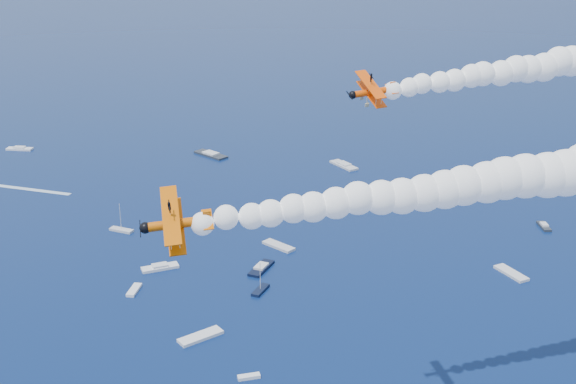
{
  "coord_description": "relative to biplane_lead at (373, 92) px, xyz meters",
  "views": [
    {
      "loc": [
        -16.98,
        -83.01,
        87.78
      ],
      "look_at": [
        -7.9,
        12.7,
        51.44
      ],
      "focal_mm": 47.95,
      "sensor_mm": 36.0,
      "label": 1
    }
  ],
  "objects": [
    {
      "name": "biplane_trail",
      "position": [
        -28.04,
        -28.61,
        -7.98
      ],
      "size": [
        9.33,
        11.34,
        9.43
      ],
      "primitive_type": null,
      "rotation": [
        -0.41,
        0.07,
        3.21
      ],
      "color": "#E26004"
    },
    {
      "name": "boat_wakes",
      "position": [
        -29.23,
        79.38,
        -61.4
      ],
      "size": [
        210.76,
        118.24,
        0.04
      ],
      "color": "white",
      "rests_on": "ground"
    },
    {
      "name": "spectator_boats",
      "position": [
        -23.18,
        82.09,
        -61.08
      ],
      "size": [
        220.84,
        177.57,
        0.7
      ],
      "color": "white",
      "rests_on": "ground"
    },
    {
      "name": "smoke_trail_lead",
      "position": [
        29.65,
        6.23,
        2.31
      ],
      "size": [
        62.33,
        29.7,
        11.14
      ],
      "primitive_type": null,
      "rotation": [
        0.0,
        0.0,
        3.35
      ],
      "color": "white"
    },
    {
      "name": "smoke_trail_trail",
      "position": [
        2.2,
        -26.58,
        -5.67
      ],
      "size": [
        61.55,
        14.26,
        11.14
      ],
      "primitive_type": null,
      "rotation": [
        0.0,
        0.0,
        3.21
      ],
      "color": "white"
    },
    {
      "name": "biplane_lead",
      "position": [
        0.0,
        0.0,
        0.0
      ],
      "size": [
        9.01,
        10.73,
        7.73
      ],
      "primitive_type": null,
      "rotation": [
        -0.3,
        0.07,
        3.35
      ],
      "color": "#FF4E05"
    }
  ]
}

